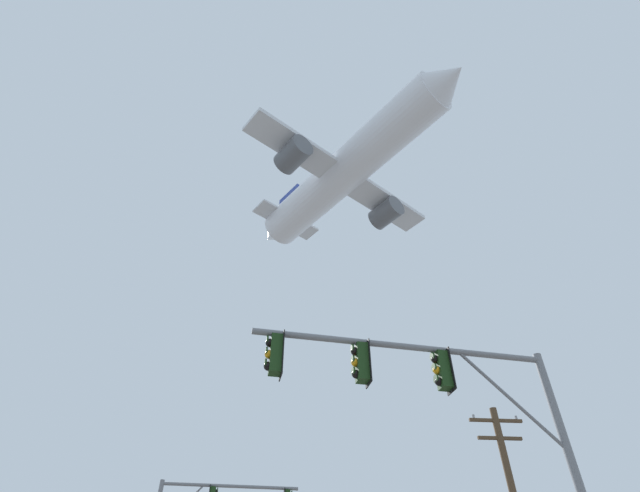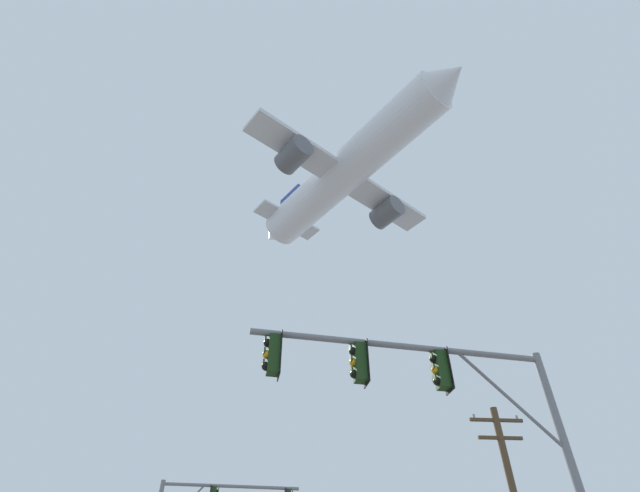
# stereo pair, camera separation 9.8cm
# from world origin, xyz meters

# --- Properties ---
(signal_pole_near) EXTENTS (7.26, 1.16, 6.58)m
(signal_pole_near) POSITION_xyz_m (3.15, 5.79, 5.13)
(signal_pole_near) COLOR slate
(signal_pole_near) RESTS_ON ground
(airplane) EXTENTS (18.64, 23.72, 7.27)m
(airplane) POSITION_xyz_m (4.38, 24.51, 34.59)
(airplane) COLOR white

